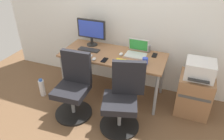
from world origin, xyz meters
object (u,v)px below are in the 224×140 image
coffee_mug (145,61)px  water_bottle_on_floor (42,88)px  office_chair_left (74,88)px  printer (200,69)px  open_laptop (137,51)px  desktop_monitor (91,31)px  office_chair_right (123,100)px  side_cabinet (194,94)px

coffee_mug → water_bottle_on_floor: bearing=-167.1°
office_chair_left → coffee_mug: 1.07m
printer → water_bottle_on_floor: size_ratio=1.29×
water_bottle_on_floor → coffee_mug: bearing=12.9°
open_laptop → coffee_mug: 0.32m
printer → office_chair_left: bearing=-158.4°
desktop_monitor → printer: bearing=-6.7°
water_bottle_on_floor → desktop_monitor: size_ratio=0.65×
office_chair_right → side_cabinet: bearing=36.1°
water_bottle_on_floor → open_laptop: bearing=23.8°
office_chair_right → side_cabinet: office_chair_right is taller
office_chair_left → coffee_mug: office_chair_left is taller
side_cabinet → printer: printer is taller
desktop_monitor → open_laptop: 0.81m
office_chair_left → open_laptop: size_ratio=3.03×
printer → open_laptop: (-0.92, 0.13, 0.06)m
office_chair_left → desktop_monitor: bearing=96.7°
desktop_monitor → open_laptop: (0.78, -0.07, -0.20)m
office_chair_left → coffee_mug: size_ratio=10.22×
office_chair_right → open_laptop: bearing=93.2°
office_chair_left → printer: bearing=21.6°
desktop_monitor → office_chair_right: bearing=-45.3°
water_bottle_on_floor → coffee_mug: coffee_mug is taller
office_chair_left → printer: 1.75m
side_cabinet → desktop_monitor: bearing=173.4°
water_bottle_on_floor → office_chair_left: bearing=-11.9°
water_bottle_on_floor → coffee_mug: size_ratio=3.37×
side_cabinet → water_bottle_on_floor: 2.36m
desktop_monitor → water_bottle_on_floor: bearing=-131.5°
desktop_monitor → open_laptop: bearing=-5.1°
side_cabinet → open_laptop: 1.04m
printer → water_bottle_on_floor: printer is taller
office_chair_right → open_laptop: open_laptop is taller
printer → coffee_mug: printer is taller
desktop_monitor → side_cabinet: bearing=-6.6°
desktop_monitor → coffee_mug: bearing=-18.3°
office_chair_right → coffee_mug: size_ratio=10.22×
office_chair_left → water_bottle_on_floor: office_chair_left is taller
office_chair_left → coffee_mug: (0.87, 0.51, 0.34)m
office_chair_left → office_chair_right: bearing=-0.2°
office_chair_right → desktop_monitor: 1.30m
open_laptop → office_chair_right: bearing=-86.8°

